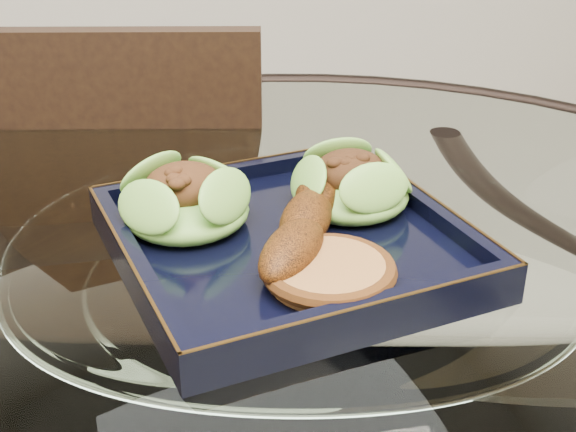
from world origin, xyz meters
name	(u,v)px	position (x,y,z in m)	size (l,w,h in m)	color
dining_chair	(117,365)	(-0.12, 0.32, 0.49)	(0.48, 0.48, 0.88)	black
navy_plate	(288,248)	(0.01, 0.05, 0.77)	(0.27, 0.27, 0.02)	black
lettuce_wrap_left	(186,204)	(-0.06, 0.10, 0.80)	(0.11, 0.11, 0.04)	#5FAE32
lettuce_wrap_right	(351,188)	(0.08, 0.09, 0.80)	(0.10, 0.10, 0.04)	#59A32F
roasted_plantain	(306,220)	(0.03, 0.05, 0.80)	(0.19, 0.04, 0.04)	#652F0A
crumb_patty	(329,273)	(0.02, -0.02, 0.79)	(0.09, 0.09, 0.02)	#AD7339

